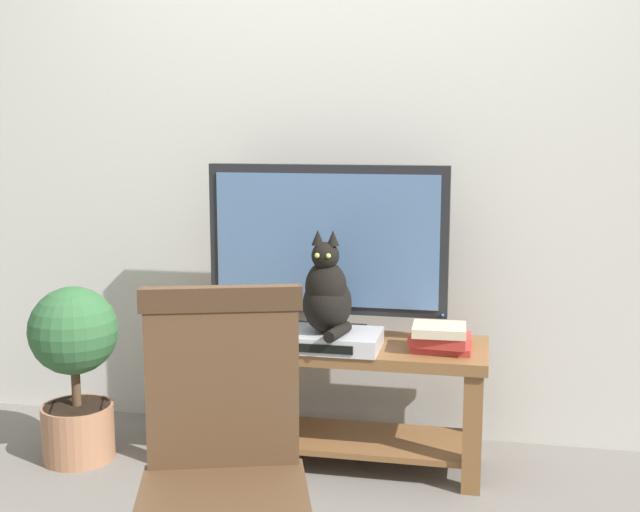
% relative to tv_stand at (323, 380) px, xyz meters
% --- Properties ---
extents(back_wall, '(7.00, 0.12, 2.80)m').
position_rel_tv_stand_xyz_m(back_wall, '(-0.02, 0.41, 1.06)').
color(back_wall, beige).
rests_on(back_wall, ground).
extents(tv_stand, '(1.29, 0.43, 0.50)m').
position_rel_tv_stand_xyz_m(tv_stand, '(0.00, 0.00, 0.00)').
color(tv_stand, brown).
rests_on(tv_stand, ground).
extents(tv, '(0.96, 0.20, 0.69)m').
position_rel_tv_stand_xyz_m(tv, '(0.00, 0.09, 0.53)').
color(tv, black).
rests_on(tv, tv_stand).
extents(media_box, '(0.40, 0.26, 0.06)m').
position_rel_tv_stand_xyz_m(media_box, '(0.04, -0.10, 0.19)').
color(media_box, '#BCBCC1').
rests_on(media_box, tv_stand).
extents(cat, '(0.19, 0.28, 0.40)m').
position_rel_tv_stand_xyz_m(cat, '(0.04, -0.11, 0.37)').
color(cat, black).
rests_on(cat, media_box).
extents(wooden_chair, '(0.50, 0.50, 0.95)m').
position_rel_tv_stand_xyz_m(wooden_chair, '(0.02, -1.28, 0.21)').
color(wooden_chair, '#513823').
rests_on(wooden_chair, ground).
extents(book_stack, '(0.24, 0.19, 0.10)m').
position_rel_tv_stand_xyz_m(book_stack, '(0.46, -0.05, 0.21)').
color(book_stack, '#B2332D').
rests_on(book_stack, tv_stand).
extents(potted_plant, '(0.35, 0.35, 0.71)m').
position_rel_tv_stand_xyz_m(potted_plant, '(-0.97, -0.18, 0.07)').
color(potted_plant, '#9E6B4C').
rests_on(potted_plant, ground).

